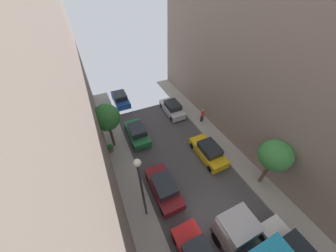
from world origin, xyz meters
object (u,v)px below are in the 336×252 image
at_px(parked_car_left_4, 137,133).
at_px(street_tree_0, 106,118).
at_px(potted_plant_1, 110,148).
at_px(parked_car_right_3, 208,151).
at_px(parked_car_left_5, 120,99).
at_px(parked_car_right_4, 172,108).
at_px(parked_car_left_3, 164,187).
at_px(lamp_post, 141,184).
at_px(street_tree_1, 275,156).
at_px(pedestrian, 202,115).

bearing_deg(parked_car_left_4, street_tree_0, -177.62).
distance_m(parked_car_left_4, potted_plant_1, 3.16).
relative_size(street_tree_0, potted_plant_1, 5.40).
relative_size(parked_car_right_3, potted_plant_1, 4.67).
height_order(parked_car_left_5, parked_car_right_4, same).
xyz_separation_m(parked_car_left_3, street_tree_0, (-2.57, 6.91, 3.01)).
xyz_separation_m(parked_car_left_4, street_tree_0, (-2.57, -0.11, 3.01)).
relative_size(potted_plant_1, lamp_post, 0.14).
distance_m(street_tree_0, street_tree_1, 14.10).
bearing_deg(parked_car_left_3, parked_car_right_4, 60.32).
height_order(parked_car_left_4, parked_car_right_4, same).
height_order(parked_car_left_3, pedestrian, pedestrian).
distance_m(parked_car_right_3, potted_plant_1, 9.58).
bearing_deg(lamp_post, pedestrian, 37.29).
relative_size(parked_car_left_4, street_tree_0, 0.87).
bearing_deg(street_tree_1, parked_car_right_3, 119.36).
distance_m(parked_car_left_5, street_tree_0, 8.51).
bearing_deg(street_tree_1, lamp_post, 170.77).
relative_size(parked_car_left_3, street_tree_1, 0.91).
height_order(parked_car_left_4, potted_plant_1, parked_car_left_4).
height_order(parked_car_left_3, lamp_post, lamp_post).
distance_m(parked_car_left_3, potted_plant_1, 6.85).
bearing_deg(pedestrian, lamp_post, -142.71).
height_order(parked_car_right_3, street_tree_1, street_tree_1).
xyz_separation_m(parked_car_left_5, street_tree_0, (-2.57, -7.53, 3.01)).
height_order(pedestrian, potted_plant_1, pedestrian).
distance_m(parked_car_left_5, lamp_post, 16.02).
bearing_deg(parked_car_right_4, street_tree_1, -78.82).
bearing_deg(street_tree_0, pedestrian, -3.44).
bearing_deg(lamp_post, parked_car_left_3, 29.49).
bearing_deg(parked_car_left_4, parked_car_left_5, 90.00).
xyz_separation_m(parked_car_right_3, street_tree_0, (-7.97, 5.30, 3.01)).
distance_m(pedestrian, street_tree_0, 10.69).
height_order(parked_car_left_3, parked_car_left_5, same).
height_order(street_tree_0, potted_plant_1, street_tree_0).
distance_m(parked_car_left_3, parked_car_left_4, 7.02).
height_order(parked_car_right_4, street_tree_0, street_tree_0).
bearing_deg(street_tree_0, parked_car_left_5, 71.19).
relative_size(parked_car_left_5, parked_car_right_3, 1.00).
height_order(street_tree_0, street_tree_1, street_tree_0).
relative_size(parked_car_right_3, pedestrian, 2.44).
bearing_deg(parked_car_right_3, parked_car_left_3, -163.42).
xyz_separation_m(parked_car_left_5, parked_car_right_4, (5.40, -4.97, 0.00)).
bearing_deg(parked_car_left_5, pedestrian, -46.39).
bearing_deg(potted_plant_1, street_tree_1, -39.09).
bearing_deg(parked_car_left_3, parked_car_left_4, 90.00).
bearing_deg(street_tree_1, parked_car_left_4, 128.89).
distance_m(parked_car_right_4, street_tree_0, 8.90).
height_order(street_tree_0, lamp_post, lamp_post).
distance_m(parked_car_left_3, parked_car_left_5, 14.44).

